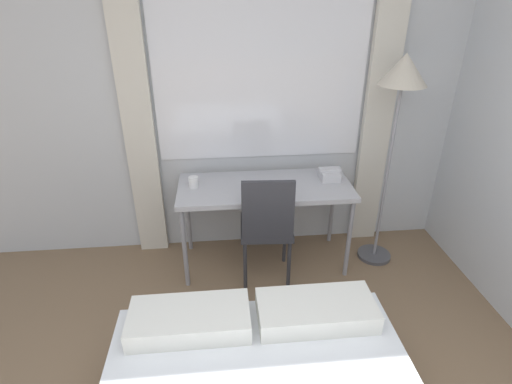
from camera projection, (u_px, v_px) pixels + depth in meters
wall_back_with_window at (236, 97)px, 3.20m from camera, size 4.75×0.13×2.70m
desk at (265, 192)px, 3.20m from camera, size 1.38×0.59×0.74m
desk_chair at (267, 224)px, 3.04m from camera, size 0.42×0.42×0.95m
standing_lamp at (401, 91)px, 2.89m from camera, size 0.35×0.35×1.74m
telephone at (329, 174)px, 3.25m from camera, size 0.17×0.17×0.10m
book at (262, 189)px, 3.09m from camera, size 0.25×0.24×0.02m
mug at (193, 182)px, 3.12m from camera, size 0.08×0.08×0.09m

